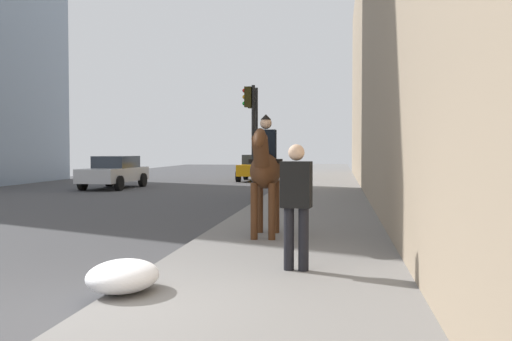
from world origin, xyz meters
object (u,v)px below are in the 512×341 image
at_px(mounted_horse_near, 265,169).
at_px(car_near_lane, 258,167).
at_px(traffic_light_far_curb, 254,124).
at_px(pedestrian_greeting, 296,198).
at_px(car_mid_lane, 114,172).
at_px(traffic_light_near_curb, 251,123).

distance_m(mounted_horse_near, car_near_lane, 21.79).
bearing_deg(traffic_light_far_curb, pedestrian_greeting, -169.61).
relative_size(pedestrian_greeting, traffic_light_far_curb, 0.42).
relative_size(car_near_lane, car_mid_lane, 0.88).
bearing_deg(pedestrian_greeting, mounted_horse_near, 21.22).
bearing_deg(traffic_light_far_curb, mounted_horse_near, -170.84).
height_order(car_near_lane, traffic_light_near_curb, traffic_light_near_curb).
distance_m(pedestrian_greeting, car_mid_lane, 19.81).
xyz_separation_m(traffic_light_near_curb, traffic_light_far_curb, (1.56, 0.11, 0.04)).
height_order(pedestrian_greeting, traffic_light_far_curb, traffic_light_far_curb).
distance_m(car_mid_lane, traffic_light_far_curb, 7.92).
height_order(mounted_horse_near, traffic_light_near_curb, traffic_light_near_curb).
bearing_deg(car_near_lane, car_mid_lane, -36.79).
distance_m(car_near_lane, traffic_light_far_curb, 10.96).
xyz_separation_m(mounted_horse_near, pedestrian_greeting, (-3.02, -0.79, -0.29)).
bearing_deg(traffic_light_far_curb, car_near_lane, 7.04).
bearing_deg(car_mid_lane, traffic_light_far_curb, 64.57).
height_order(mounted_horse_near, car_mid_lane, mounted_horse_near).
bearing_deg(traffic_light_far_curb, car_mid_lane, 62.06).
bearing_deg(car_near_lane, pedestrian_greeting, 9.67).
xyz_separation_m(pedestrian_greeting, car_near_lane, (24.59, 3.87, -0.35)).
height_order(car_mid_lane, traffic_light_far_curb, traffic_light_far_curb).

